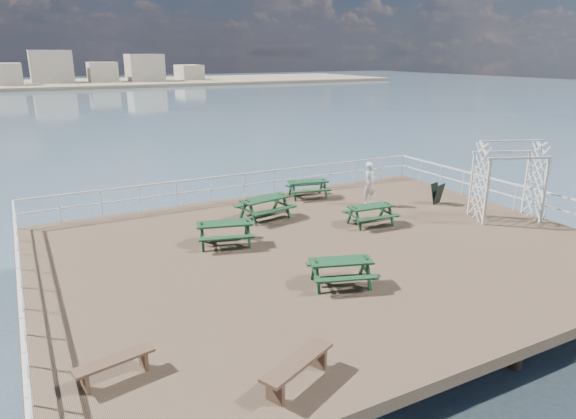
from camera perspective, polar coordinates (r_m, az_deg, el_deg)
The scene contains 13 objects.
ground at distance 16.81m, azimuth 4.38°, elevation -4.74°, with size 18.00×14.00×0.30m, color brown.
sea_backdrop at distance 148.84m, azimuth -20.51°, elevation 13.44°, with size 300.00×300.00×9.20m.
railing at distance 18.54m, azimuth 0.03°, elevation 0.74°, with size 17.77×13.76×1.10m.
picnic_table_a at distance 16.93m, azimuth -7.04°, elevation -2.12°, with size 2.10×1.86×0.87m.
picnic_table_b at distance 19.49m, azimuth -2.57°, elevation 0.67°, with size 2.14×1.85×0.92m.
picnic_table_c at distance 22.41m, azimuth 2.23°, elevation 2.70°, with size 1.95×1.69×0.83m.
picnic_table_d at distance 14.03m, azimuth 5.89°, elevation -6.35°, with size 2.02×1.81×0.82m.
picnic_table_e at distance 19.03m, azimuth 9.18°, elevation -0.15°, with size 1.78×1.48×0.82m.
flat_bench_near at distance 10.84m, azimuth -18.72°, elevation -15.93°, with size 1.59×0.66×0.44m.
flat_bench_far at distance 10.15m, azimuth 1.08°, elevation -17.01°, with size 1.82×1.14×0.52m.
trellis_arbor at distance 20.94m, azimuth 23.21°, elevation 2.57°, with size 2.73×2.10×3.02m.
sandwich_board at distance 22.36m, azimuth 16.25°, elevation 1.70°, with size 0.63×0.54×0.88m.
person at distance 21.45m, azimuth 9.09°, elevation 2.85°, with size 0.66×0.43×1.80m, color white.
Camera 1 is at (-8.45, -13.13, 6.06)m, focal length 32.00 mm.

